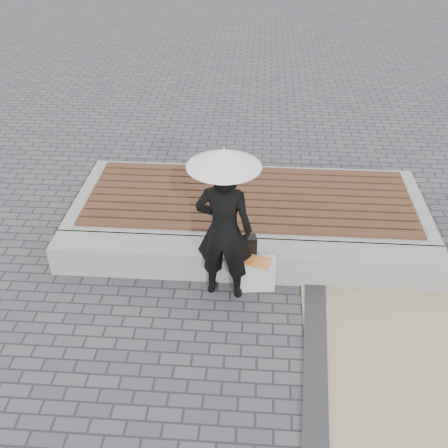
{
  "coord_description": "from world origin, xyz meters",
  "views": [
    {
      "loc": [
        0.1,
        -3.76,
        4.39
      ],
      "look_at": [
        -0.26,
        1.23,
        1.0
      ],
      "focal_mm": 42.66,
      "sensor_mm": 36.0,
      "label": 1
    }
  ],
  "objects": [
    {
      "name": "timber_decking",
      "position": [
        0.0,
        2.8,
        0.42
      ],
      "size": [
        4.6,
        1.8,
        0.04
      ],
      "primitive_type": null,
      "color": "#57321E",
      "rests_on": "timber_platform"
    },
    {
      "name": "handbag",
      "position": [
        -0.07,
        1.44,
        0.54
      ],
      "size": [
        0.4,
        0.21,
        0.27
      ],
      "primitive_type": "cube",
      "rotation": [
        0.0,
        0.0,
        0.21
      ],
      "color": "black",
      "rests_on": "seating_ledge"
    },
    {
      "name": "timber_platform",
      "position": [
        0.0,
        2.8,
        0.2
      ],
      "size": [
        5.0,
        2.0,
        0.4
      ],
      "primitive_type": "cube",
      "color": "gray",
      "rests_on": "ground"
    },
    {
      "name": "canvas_tote",
      "position": [
        0.15,
        1.31,
        0.22
      ],
      "size": [
        0.44,
        0.23,
        0.45
      ],
      "primitive_type": "cube",
      "rotation": [
        0.0,
        0.0,
        0.11
      ],
      "color": "#BABAB6",
      "rests_on": "ground"
    },
    {
      "name": "edging_band",
      "position": [
        0.75,
        -0.5,
        0.02
      ],
      "size": [
        0.61,
        5.2,
        0.04
      ],
      "primitive_type": "cube",
      "rotation": [
        0.0,
        0.0,
        -0.07
      ],
      "color": "#2E2E31",
      "rests_on": "ground"
    },
    {
      "name": "parasol",
      "position": [
        -0.26,
        1.23,
        1.84
      ],
      "size": [
        0.81,
        0.81,
        1.04
      ],
      "rotation": [
        0.0,
        0.0,
        0.18
      ],
      "color": "silver",
      "rests_on": "ground"
    },
    {
      "name": "seating_ledge",
      "position": [
        0.0,
        1.6,
        0.2
      ],
      "size": [
        5.0,
        0.45,
        0.4
      ],
      "primitive_type": "cube",
      "color": "gray",
      "rests_on": "ground"
    },
    {
      "name": "magazine",
      "position": [
        0.15,
        1.26,
        0.45
      ],
      "size": [
        0.36,
        0.3,
        0.01
      ],
      "primitive_type": "cube",
      "rotation": [
        0.0,
        0.0,
        -0.26
      ],
      "color": "red",
      "rests_on": "canvas_tote"
    },
    {
      "name": "woman",
      "position": [
        -0.26,
        1.23,
        0.91
      ],
      "size": [
        0.72,
        0.52,
        1.83
      ],
      "primitive_type": "imported",
      "rotation": [
        0.0,
        0.0,
        3.01
      ],
      "color": "black",
      "rests_on": "ground"
    },
    {
      "name": "ground",
      "position": [
        0.0,
        0.0,
        0.0
      ],
      "size": [
        80.0,
        80.0,
        0.0
      ],
      "primitive_type": "plane",
      "color": "#47474C",
      "rests_on": "ground"
    }
  ]
}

